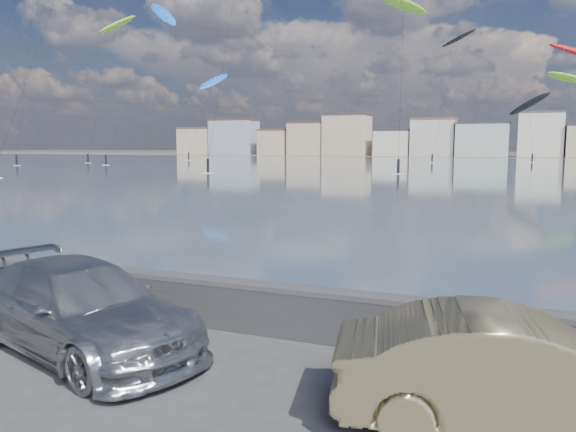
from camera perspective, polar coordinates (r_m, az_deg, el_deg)
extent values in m
plane|color=#333335|center=(9.70, -15.19, -15.53)|extent=(700.00, 700.00, 0.00)
cube|color=#424F60|center=(98.76, 19.25, 4.66)|extent=(500.00, 177.00, 0.00)
cube|color=#4C473D|center=(207.15, 20.99, 5.71)|extent=(500.00, 60.00, 0.00)
cube|color=#28282B|center=(11.68, -7.08, -9.06)|extent=(400.00, 0.35, 0.90)
cylinder|color=#28282B|center=(11.56, -7.11, -6.92)|extent=(400.00, 0.36, 0.36)
cube|color=beige|center=(226.02, -8.99, 7.45)|extent=(14.00, 11.00, 10.00)
cube|color=#4C423D|center=(226.11, -9.02, 8.79)|extent=(14.28, 11.22, 0.60)
cube|color=#9EA8B7|center=(218.37, -5.49, 7.91)|extent=(16.00, 12.00, 13.00)
cube|color=#562D23|center=(218.57, -5.51, 9.69)|extent=(16.32, 12.24, 0.60)
cube|color=#CCB293|center=(210.75, -1.24, 7.42)|extent=(11.00, 10.00, 9.00)
cube|color=brown|center=(210.82, -1.24, 8.72)|extent=(11.22, 10.20, 0.60)
cube|color=#CCB293|center=(205.88, 2.10, 7.77)|extent=(13.00, 11.00, 11.50)
cube|color=#562D23|center=(206.03, 2.11, 9.45)|extent=(13.26, 11.22, 0.60)
cube|color=#CCB293|center=(201.32, 6.02, 8.10)|extent=(15.00, 12.00, 14.00)
cube|color=#383330|center=(201.57, 6.05, 10.18)|extent=(15.30, 12.24, 0.60)
cube|color=silver|center=(197.25, 10.65, 7.24)|extent=(12.00, 10.00, 8.50)
cube|color=#2D2D33|center=(197.32, 10.68, 8.56)|extent=(12.24, 10.20, 0.60)
cube|color=beige|center=(194.94, 14.58, 7.65)|extent=(14.00, 11.00, 12.00)
cube|color=brown|center=(195.11, 14.64, 9.50)|extent=(14.28, 11.22, 0.60)
cube|color=#B7C6BC|center=(193.39, 19.16, 7.27)|extent=(16.00, 13.00, 10.50)
cube|color=#2D2D33|center=(193.51, 19.23, 8.91)|extent=(16.32, 13.26, 0.60)
cube|color=silver|center=(193.14, 24.26, 7.48)|extent=(13.00, 10.00, 13.50)
cube|color=#4C423D|center=(193.38, 24.37, 9.57)|extent=(13.26, 10.20, 0.60)
imported|color=#ABACB1|center=(10.93, -20.34, -8.70)|extent=(5.93, 3.82, 1.60)
imported|color=tan|center=(8.13, 22.17, -14.47)|extent=(4.98, 2.67, 1.56)
cube|color=white|center=(75.14, -8.12, 4.34)|extent=(1.40, 0.42, 0.08)
cylinder|color=black|center=(75.10, -8.14, 5.03)|extent=(0.36, 0.36, 1.70)
sphere|color=black|center=(75.08, -8.15, 5.72)|extent=(0.28, 0.28, 0.28)
cylinder|color=black|center=(83.02, -6.12, 17.83)|extent=(1.27, 14.34, 35.56)
ellipsoid|color=#8CD826|center=(150.38, 26.45, 12.47)|extent=(10.36, 7.02, 4.19)
cylinder|color=black|center=(143.45, 26.94, 9.09)|extent=(2.64, 12.76, 18.14)
cylinder|color=black|center=(78.49, -23.81, 16.03)|extent=(0.66, 15.78, 30.52)
ellipsoid|color=black|center=(138.08, 23.34, 10.43)|extent=(9.62, 5.36, 6.08)
cube|color=white|center=(130.60, 23.54, 5.00)|extent=(1.40, 0.42, 0.08)
cylinder|color=black|center=(130.58, 23.56, 5.40)|extent=(0.36, 0.36, 1.70)
sphere|color=black|center=(130.56, 23.58, 5.79)|extent=(0.28, 0.28, 0.28)
cylinder|color=black|center=(134.20, 23.45, 8.06)|extent=(1.04, 7.27, 11.58)
ellipsoid|color=blue|center=(145.81, -7.59, 13.38)|extent=(6.15, 9.52, 6.35)
cube|color=white|center=(140.18, -10.06, 5.60)|extent=(1.40, 0.42, 0.08)
cylinder|color=black|center=(140.16, -10.07, 5.97)|extent=(0.36, 0.36, 1.70)
sphere|color=black|center=(140.14, -10.07, 6.34)|extent=(0.28, 0.28, 0.28)
cylinder|color=black|center=(142.66, -8.82, 9.82)|extent=(3.05, 7.49, 18.26)
ellipsoid|color=#8CD826|center=(87.37, 11.65, 20.29)|extent=(7.42, 7.63, 3.33)
cube|color=white|center=(74.03, 11.13, 4.24)|extent=(1.40, 0.42, 0.08)
cylinder|color=black|center=(73.99, 11.15, 4.93)|extent=(0.36, 0.36, 1.70)
sphere|color=black|center=(73.96, 11.17, 5.63)|extent=(0.28, 0.28, 0.28)
cylinder|color=black|center=(79.98, 11.42, 13.38)|extent=(2.07, 10.96, 22.41)
ellipsoid|color=#8CD826|center=(138.55, -16.92, 18.13)|extent=(6.82, 9.40, 6.31)
cube|color=white|center=(124.12, -19.64, 5.10)|extent=(1.40, 0.42, 0.08)
cylinder|color=black|center=(124.10, -19.66, 5.52)|extent=(0.36, 0.36, 1.70)
sphere|color=black|center=(124.08, -19.68, 5.93)|extent=(0.28, 0.28, 0.28)
cylinder|color=black|center=(130.51, -18.25, 12.25)|extent=(2.17, 13.74, 29.40)
cube|color=white|center=(114.34, -25.83, 4.66)|extent=(1.40, 0.42, 0.08)
cylinder|color=black|center=(114.31, -25.85, 5.11)|extent=(0.36, 0.36, 1.70)
sphere|color=black|center=(114.29, -25.88, 5.56)|extent=(0.28, 0.28, 0.28)
cylinder|color=black|center=(119.58, -25.03, 13.54)|extent=(3.07, 9.80, 33.93)
ellipsoid|color=blue|center=(122.39, -12.56, 19.34)|extent=(9.90, 6.63, 7.42)
cube|color=white|center=(110.34, -18.00, 4.96)|extent=(1.40, 0.42, 0.08)
cylinder|color=black|center=(110.32, -18.02, 5.42)|extent=(0.36, 0.36, 1.70)
sphere|color=black|center=(110.30, -18.04, 5.89)|extent=(0.28, 0.28, 0.28)
cylinder|color=black|center=(115.39, -15.23, 12.85)|extent=(3.64, 14.49, 28.50)
ellipsoid|color=black|center=(135.03, 16.96, 16.90)|extent=(8.25, 4.63, 4.08)
cube|color=white|center=(121.70, 14.42, 5.26)|extent=(1.40, 0.42, 0.08)
cylinder|color=black|center=(121.68, 14.43, 5.68)|extent=(0.36, 0.36, 1.70)
sphere|color=black|center=(121.66, 14.44, 6.10)|extent=(0.28, 0.28, 0.28)
cylinder|color=black|center=(127.73, 15.74, 11.66)|extent=(3.28, 11.85, 25.86)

